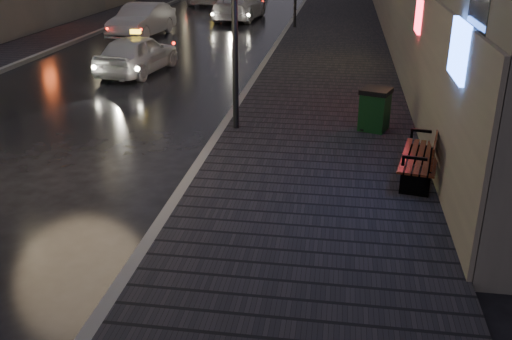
{
  "coord_description": "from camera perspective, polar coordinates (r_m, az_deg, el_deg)",
  "views": [
    {
      "loc": [
        4.29,
        -6.87,
        4.52
      ],
      "look_at": [
        2.97,
        1.79,
        0.85
      ],
      "focal_mm": 40.0,
      "sensor_mm": 36.0,
      "label": 1
    }
  ],
  "objects": [
    {
      "name": "trash_bin",
      "position": [
        13.81,
        11.8,
        5.99
      ],
      "size": [
        0.83,
        0.83,
        1.0
      ],
      "rotation": [
        0.0,
        0.0,
        -0.34
      ],
      "color": "black",
      "rests_on": "sidewalk"
    },
    {
      "name": "sidewalk",
      "position": [
        28.23,
        7.95,
        13.44
      ],
      "size": [
        4.6,
        58.0,
        0.15
      ],
      "primitive_type": "cube",
      "color": "black",
      "rests_on": "ground"
    },
    {
      "name": "sidewalk_far",
      "position": [
        31.07,
        -16.66,
        13.58
      ],
      "size": [
        2.4,
        58.0,
        0.15
      ],
      "primitive_type": "cube",
      "color": "black",
      "rests_on": "ground"
    },
    {
      "name": "bench",
      "position": [
        11.17,
        16.47,
        1.38
      ],
      "size": [
        0.99,
        1.97,
        0.96
      ],
      "rotation": [
        0.0,
        0.0,
        -0.19
      ],
      "color": "black",
      "rests_on": "sidewalk"
    },
    {
      "name": "taxi_mid",
      "position": [
        32.76,
        -1.69,
        16.11
      ],
      "size": [
        2.53,
        5.36,
        1.51
      ],
      "primitive_type": "imported",
      "rotation": [
        0.0,
        0.0,
        3.06
      ],
      "color": "silver",
      "rests_on": "ground"
    },
    {
      "name": "car_left_mid",
      "position": [
        27.74,
        -11.32,
        14.47
      ],
      "size": [
        2.02,
        4.66,
        1.49
      ],
      "primitive_type": "imported",
      "rotation": [
        0.0,
        0.0,
        -0.1
      ],
      "color": "#A6A6AE",
      "rests_on": "ground"
    },
    {
      "name": "curb_far",
      "position": [
        30.55,
        -14.39,
        13.67
      ],
      "size": [
        0.2,
        58.0,
        0.15
      ],
      "primitive_type": "cube",
      "color": "slate",
      "rests_on": "ground"
    },
    {
      "name": "curb",
      "position": [
        28.36,
        2.96,
        13.67
      ],
      "size": [
        0.2,
        58.0,
        0.15
      ],
      "primitive_type": "cube",
      "color": "slate",
      "rests_on": "ground"
    },
    {
      "name": "ground",
      "position": [
        9.28,
        -20.45,
        -8.02
      ],
      "size": [
        120.0,
        120.0,
        0.0
      ],
      "primitive_type": "plane",
      "color": "black",
      "rests_on": "ground"
    },
    {
      "name": "taxi_near",
      "position": [
        20.29,
        -11.79,
        11.32
      ],
      "size": [
        2.09,
        4.12,
        1.34
      ],
      "primitive_type": "imported",
      "rotation": [
        0.0,
        0.0,
        3.01
      ],
      "color": "silver",
      "rests_on": "ground"
    }
  ]
}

